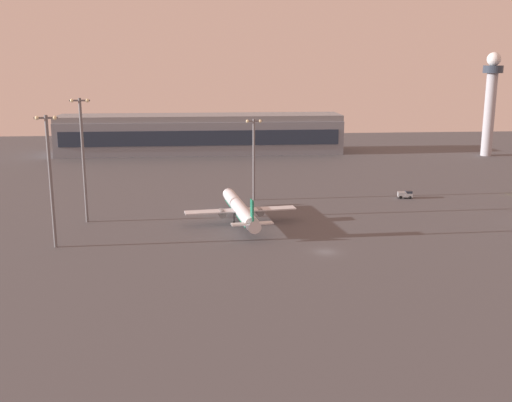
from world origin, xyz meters
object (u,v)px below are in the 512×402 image
Objects in this scene: control_tower at (491,97)px; baggage_tractor at (405,194)px; apron_light_east at (83,154)px; apron_light_central at (50,174)px; apron_light_west at (254,154)px; airplane_mid_apron at (240,209)px.

baggage_tractor is at bearing -128.23° from control_tower.
apron_light_east is (-87.31, -19.03, 15.94)m from baggage_tractor.
apron_light_central reaches higher than baggage_tractor.
apron_light_east is (-147.09, -94.90, -7.18)m from control_tower.
apron_light_east is at bearing -147.17° from control_tower.
apron_light_east is (-43.22, -20.55, 3.74)m from apron_light_west.
baggage_tractor is 99.71m from apron_light_central.
control_tower reaches higher than apron_light_east.
apron_light_west is 61.96m from apron_light_central.
apron_light_west is (5.34, 24.78, 9.95)m from airplane_mid_apron.
control_tower is at bearing 32.83° from apron_light_east.
apron_light_east reaches higher than baggage_tractor.
control_tower is 175.19m from apron_light_east.
apron_light_west is 0.82× the size of apron_light_central.
baggage_tractor is (49.44, 23.26, -2.25)m from airplane_mid_apron.
airplane_mid_apron is at bearing 22.04° from apron_light_central.
airplane_mid_apron reaches higher than baggage_tractor.
apron_light_east is (-37.88, 4.23, 13.69)m from airplane_mid_apron.
control_tower is 1.83× the size of apron_light_west.
control_tower is 1.20× the size of airplane_mid_apron.
airplane_mid_apron is 8.06× the size of baggage_tractor.
apron_light_central is at bearing -142.37° from control_tower.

